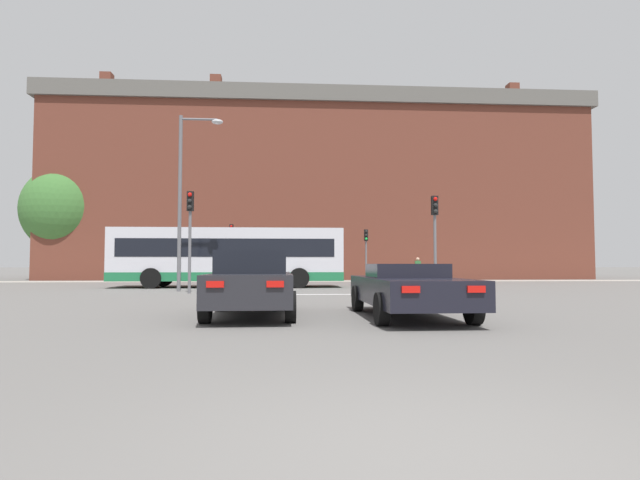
{
  "coord_description": "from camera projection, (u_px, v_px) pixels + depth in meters",
  "views": [
    {
      "loc": [
        -0.88,
        -2.96,
        1.17
      ],
      "look_at": [
        0.87,
        23.42,
        2.47
      ],
      "focal_mm": 28.0,
      "sensor_mm": 36.0,
      "label": 1
    }
  ],
  "objects": [
    {
      "name": "traffic_light_far_right",
      "position": [
        366.0,
        246.0,
        34.82
      ],
      "size": [
        0.26,
        0.31,
        3.62
      ],
      "color": "slate",
      "rests_on": "ground_plane"
    },
    {
      "name": "far_pavement",
      "position": [
        299.0,
        281.0,
        34.78
      ],
      "size": [
        68.43,
        2.5,
        0.01
      ],
      "primitive_type": "cube",
      "color": "#A09B91",
      "rests_on": "ground_plane"
    },
    {
      "name": "ground_plane",
      "position": [
        435.0,
        462.0,
        2.96
      ],
      "size": [
        400.0,
        400.0,
        0.0
      ],
      "primitive_type": "plane",
      "color": "#605E5B"
    },
    {
      "name": "bus_crossing_lead",
      "position": [
        229.0,
        256.0,
        25.7
      ],
      "size": [
        11.62,
        2.76,
        3.0
      ],
      "rotation": [
        0.0,
        0.0,
        1.57
      ],
      "color": "silver",
      "rests_on": "ground_plane"
    },
    {
      "name": "stop_line_strip",
      "position": [
        309.0,
        294.0,
        19.43
      ],
      "size": [
        7.59,
        0.3,
        0.01
      ],
      "primitive_type": "cube",
      "color": "silver",
      "rests_on": "ground_plane"
    },
    {
      "name": "brick_civic_building",
      "position": [
        318.0,
        194.0,
        44.7
      ],
      "size": [
        43.6,
        14.25,
        16.93
      ],
      "color": "brown",
      "rests_on": "ground_plane"
    },
    {
      "name": "tree_by_building",
      "position": [
        65.0,
        210.0,
        38.65
      ],
      "size": [
        6.39,
        6.39,
        8.78
      ],
      "color": "#4C3823",
      "rests_on": "ground_plane"
    },
    {
      "name": "street_lamp_junction",
      "position": [
        187.0,
        185.0,
        21.9
      ],
      "size": [
        1.93,
        0.36,
        7.75
      ],
      "color": "slate",
      "rests_on": "ground_plane"
    },
    {
      "name": "pedestrian_waiting",
      "position": [
        418.0,
        267.0,
        34.99
      ],
      "size": [
        0.42,
        0.26,
        1.67
      ],
      "rotation": [
        0.0,
        0.0,
        6.19
      ],
      "color": "brown",
      "rests_on": "ground_plane"
    },
    {
      "name": "traffic_light_near_right",
      "position": [
        435.0,
        227.0,
        20.73
      ],
      "size": [
        0.26,
        0.31,
        4.03
      ],
      "color": "slate",
      "rests_on": "ground_plane"
    },
    {
      "name": "car_saloon_left",
      "position": [
        252.0,
        283.0,
        11.31
      ],
      "size": [
        1.96,
        4.41,
        1.48
      ],
      "rotation": [
        0.0,
        0.0,
        0.01
      ],
      "color": "#232328",
      "rests_on": "ground_plane"
    },
    {
      "name": "traffic_light_far_left",
      "position": [
        231.0,
        243.0,
        34.03
      ],
      "size": [
        0.26,
        0.31,
        3.91
      ],
      "color": "slate",
      "rests_on": "ground_plane"
    },
    {
      "name": "traffic_light_near_left",
      "position": [
        190.0,
        225.0,
        20.26
      ],
      "size": [
        0.26,
        0.31,
        4.15
      ],
      "color": "slate",
      "rests_on": "ground_plane"
    },
    {
      "name": "car_roadster_right",
      "position": [
        408.0,
        289.0,
        11.1
      ],
      "size": [
        2.07,
        4.91,
        1.19
      ],
      "rotation": [
        0.0,
        0.0,
        0.01
      ],
      "color": "black",
      "rests_on": "ground_plane"
    }
  ]
}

